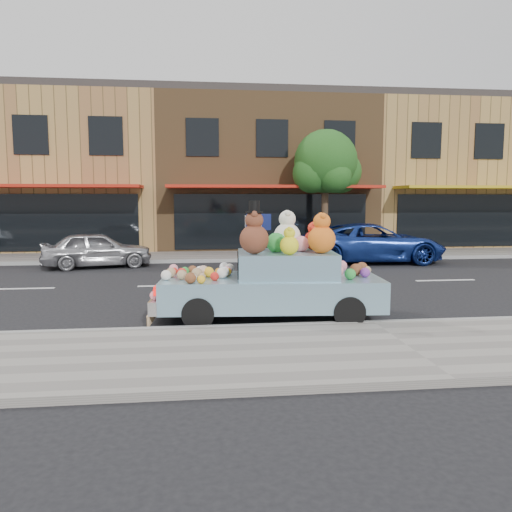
{
  "coord_description": "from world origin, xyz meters",
  "views": [
    {
      "loc": [
        -3.23,
        -13.78,
        2.4
      ],
      "look_at": [
        -2.08,
        -3.88,
        1.25
      ],
      "focal_mm": 35.0,
      "sensor_mm": 36.0,
      "label": 1
    }
  ],
  "objects": [
    {
      "name": "street_tree",
      "position": [
        2.03,
        6.55,
        3.69
      ],
      "size": [
        3.0,
        2.7,
        5.22
      ],
      "color": "#38281C",
      "rests_on": "ground"
    },
    {
      "name": "far_kerb",
      "position": [
        0.0,
        5.0,
        0.07
      ],
      "size": [
        60.0,
        0.12,
        0.13
      ],
      "primitive_type": "cube",
      "color": "gray",
      "rests_on": "ground"
    },
    {
      "name": "car_silver",
      "position": [
        -6.76,
        4.1,
        0.63
      ],
      "size": [
        3.96,
        2.28,
        1.27
      ],
      "primitive_type": "imported",
      "rotation": [
        0.0,
        0.0,
        1.79
      ],
      "color": "#A5A5AA",
      "rests_on": "ground"
    },
    {
      "name": "near_sidewalk",
      "position": [
        0.0,
        -6.5,
        0.06
      ],
      "size": [
        60.0,
        3.0,
        0.12
      ],
      "primitive_type": "cube",
      "color": "gray",
      "rests_on": "ground"
    },
    {
      "name": "near_kerb",
      "position": [
        0.0,
        -5.0,
        0.07
      ],
      "size": [
        60.0,
        0.12,
        0.13
      ],
      "primitive_type": "cube",
      "color": "gray",
      "rests_on": "ground"
    },
    {
      "name": "ground",
      "position": [
        0.0,
        0.0,
        0.0
      ],
      "size": [
        120.0,
        120.0,
        0.0
      ],
      "primitive_type": "plane",
      "color": "black",
      "rests_on": "ground"
    },
    {
      "name": "storefront_mid",
      "position": [
        0.0,
        11.97,
        3.64
      ],
      "size": [
        10.0,
        9.8,
        7.3
      ],
      "color": "brown",
      "rests_on": "ground"
    },
    {
      "name": "storefront_right",
      "position": [
        10.0,
        11.97,
        3.64
      ],
      "size": [
        10.0,
        9.8,
        7.3
      ],
      "color": "#A17D43",
      "rests_on": "ground"
    },
    {
      "name": "storefront_left",
      "position": [
        -10.0,
        11.97,
        3.64
      ],
      "size": [
        10.0,
        9.8,
        7.3
      ],
      "color": "#A17D43",
      "rests_on": "ground"
    },
    {
      "name": "art_car",
      "position": [
        -1.76,
        -4.07,
        0.81
      ],
      "size": [
        4.6,
        2.07,
        2.36
      ],
      "rotation": [
        0.0,
        0.0,
        -0.08
      ],
      "color": "black",
      "rests_on": "ground"
    },
    {
      "name": "far_sidewalk",
      "position": [
        0.0,
        6.5,
        0.06
      ],
      "size": [
        60.0,
        3.0,
        0.12
      ],
      "primitive_type": "cube",
      "color": "gray",
      "rests_on": "ground"
    },
    {
      "name": "car_blue",
      "position": [
        3.29,
        4.28,
        0.74
      ],
      "size": [
        5.42,
        2.69,
        1.48
      ],
      "primitive_type": "imported",
      "rotation": [
        0.0,
        0.0,
        1.52
      ],
      "color": "navy",
      "rests_on": "ground"
    }
  ]
}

